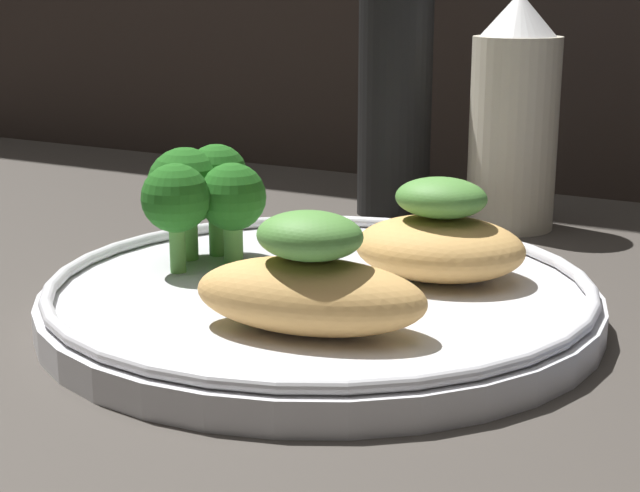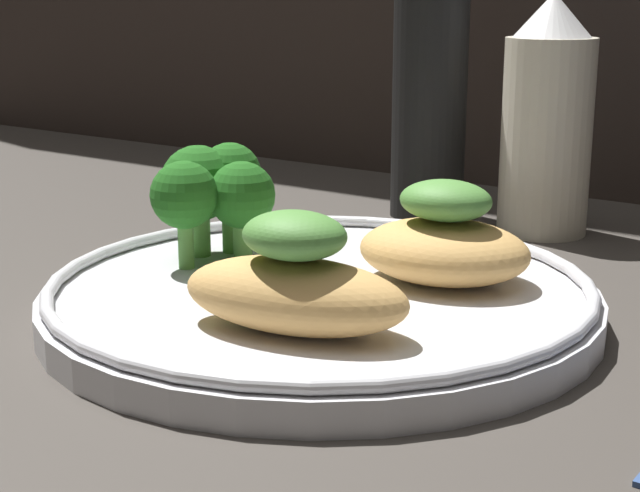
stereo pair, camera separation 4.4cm
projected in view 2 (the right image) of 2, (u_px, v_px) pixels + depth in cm
name	position (u px, v px, depth cm)	size (l,w,h in cm)	color
ground_plane	(320.00, 328.00, 45.19)	(180.00, 180.00, 1.00)	#3D3833
plate	(320.00, 297.00, 44.81)	(25.42, 25.42, 2.00)	silver
grilled_meat_front	(295.00, 285.00, 38.68)	(10.22, 6.47, 4.91)	tan
grilled_meat_middle	(444.00, 243.00, 45.23)	(9.04, 7.61, 4.82)	tan
broccoli_bunch	(212.00, 189.00, 48.63)	(6.22, 6.82, 5.71)	#569942
sauce_bottle	(547.00, 121.00, 58.92)	(5.43, 5.43, 14.44)	beige
pepper_grinder	(430.00, 86.00, 63.04)	(4.82, 4.82, 18.71)	black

